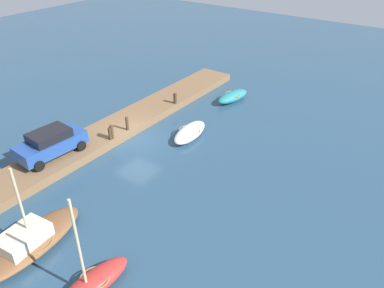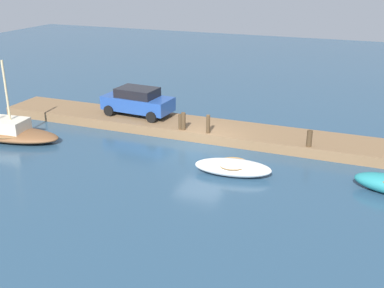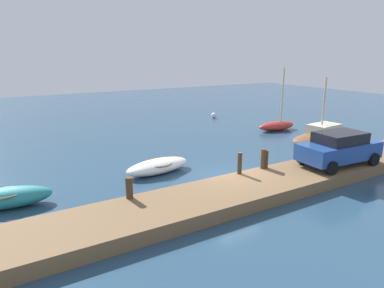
% 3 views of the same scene
% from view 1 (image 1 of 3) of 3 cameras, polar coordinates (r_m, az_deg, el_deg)
% --- Properties ---
extents(ground_plane, '(84.00, 84.00, 0.00)m').
position_cam_1_polar(ground_plane, '(26.57, -8.23, 0.47)').
color(ground_plane, navy).
extents(dock_platform, '(26.85, 2.89, 0.55)m').
position_cam_1_polar(dock_platform, '(27.74, -11.36, 2.20)').
color(dock_platform, brown).
rests_on(dock_platform, ground_plane).
extents(rowboat_white, '(3.70, 1.88, 0.70)m').
position_cam_1_polar(rowboat_white, '(26.61, -0.33, 1.75)').
color(rowboat_white, white).
rests_on(rowboat_white, ground_plane).
extents(sailboat_brown, '(5.89, 2.69, 4.40)m').
position_cam_1_polar(sailboat_brown, '(19.64, -22.99, -13.11)').
color(sailboat_brown, brown).
rests_on(sailboat_brown, ground_plane).
extents(rowboat_teal, '(3.51, 1.76, 0.81)m').
position_cam_1_polar(rowboat_teal, '(32.10, 6.01, 7.01)').
color(rowboat_teal, teal).
rests_on(rowboat_teal, ground_plane).
extents(rowboat_red, '(3.37, 1.47, 4.89)m').
position_cam_1_polar(rowboat_red, '(17.16, -14.19, -19.02)').
color(rowboat_red, '#B72D28').
rests_on(rowboat_red, ground_plane).
extents(mooring_post_west, '(0.27, 0.27, 0.83)m').
position_cam_1_polar(mooring_post_west, '(30.25, -2.51, 6.77)').
color(mooring_post_west, '#47331E').
rests_on(mooring_post_west, dock_platform).
extents(mooring_post_mid_west, '(0.21, 0.21, 1.01)m').
position_cam_1_polar(mooring_post_mid_west, '(26.65, -9.59, 3.04)').
color(mooring_post_mid_west, '#47331E').
rests_on(mooring_post_mid_west, dock_platform).
extents(mooring_post_mid_east, '(0.25, 0.25, 0.97)m').
position_cam_1_polar(mooring_post_mid_east, '(25.80, -11.80, 1.77)').
color(mooring_post_mid_east, '#47331E').
rests_on(mooring_post_mid_east, dock_platform).
extents(mooring_post_east, '(0.20, 0.20, 0.86)m').
position_cam_1_polar(mooring_post_east, '(25.72, -12.08, 1.50)').
color(mooring_post_east, '#47331E').
rests_on(mooring_post_east, dock_platform).
extents(parked_car, '(4.29, 2.27, 1.66)m').
position_cam_1_polar(parked_car, '(24.81, -20.19, 0.18)').
color(parked_car, '#234793').
rests_on(parked_car, dock_platform).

